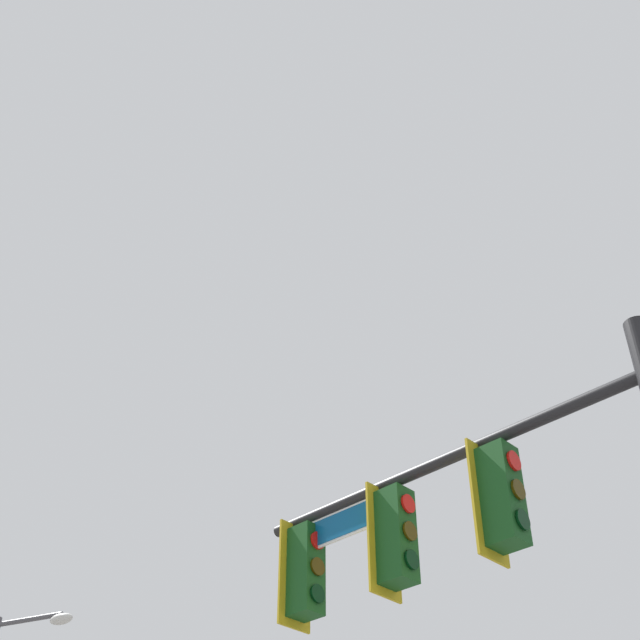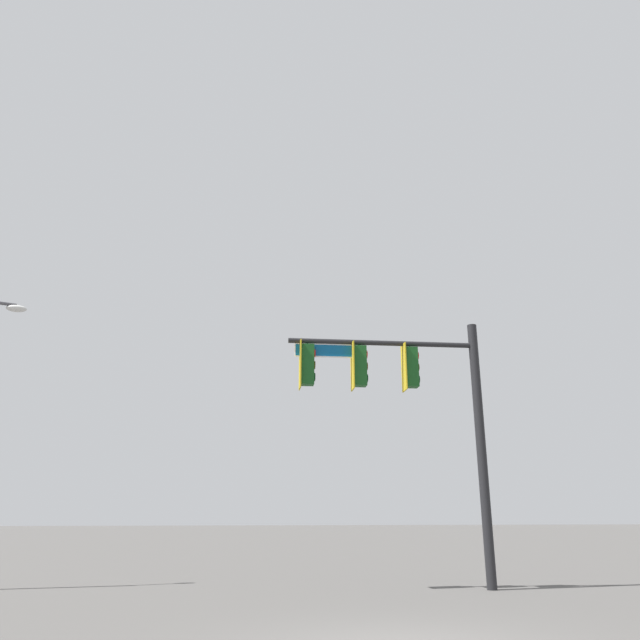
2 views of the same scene
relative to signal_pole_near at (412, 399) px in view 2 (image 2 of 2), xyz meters
name	(u,v)px [view 2 (image 2 of 2)]	position (x,y,z in m)	size (l,w,h in m)	color
signal_pole_near	(412,399)	(0.00, 0.00, 0.00)	(5.22, 1.36, 6.91)	black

